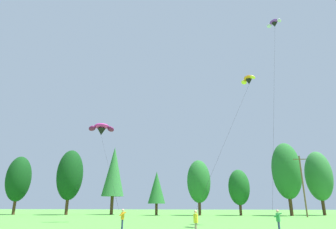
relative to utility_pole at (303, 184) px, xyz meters
name	(u,v)px	position (x,y,z in m)	size (l,w,h in m)	color
treeline_tree_a	(19,179)	(-56.93, 6.23, 1.94)	(5.09, 5.09, 12.19)	#472D19
treeline_tree_b	(70,175)	(-45.45, 6.43, 2.67)	(5.42, 5.42, 13.40)	#472D19
treeline_tree_c	(114,171)	(-36.55, 8.70, 3.56)	(4.76, 4.76, 14.36)	#472D19
treeline_tree_d	(157,187)	(-26.57, 5.98, -0.09)	(3.48, 3.48, 8.55)	#472D19
treeline_tree_e	(199,181)	(-18.02, 6.55, 1.10)	(4.72, 4.72, 10.81)	#472D19
treeline_tree_f	(239,187)	(-10.03, 6.95, -0.09)	(4.19, 4.19, 8.84)	#472D19
treeline_tree_g	(286,171)	(-0.69, 6.14, 3.00)	(5.56, 5.56, 13.94)	#472D19
treeline_tree_h	(319,176)	(6.56, 9.57, 2.24)	(5.22, 5.22, 12.68)	#472D19
utility_pole	(303,184)	(0.00, 0.00, 0.00)	(2.20, 0.26, 10.35)	brown
kite_flyer_near	(123,218)	(-24.52, -27.85, -4.44)	(0.70, 0.72, 1.69)	navy
kite_flyer_mid	(196,221)	(-18.26, -31.76, -4.46)	(0.31, 0.59, 1.69)	gray
kite_flyer_far	(278,219)	(-12.15, -29.63, -4.44)	(0.70, 0.72, 1.69)	navy
parafoil_kite_high_magenta	(101,129)	(-30.47, -17.99, 6.07)	(7.32, 10.88, 10.72)	#D12893
parafoil_kite_mid_orange	(248,80)	(-12.40, -24.56, 9.23)	(6.81, 8.19, 13.99)	orange
parafoil_kite_far_purple	(274,23)	(-7.84, -20.87, 18.49)	(5.57, 9.58, 22.85)	purple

